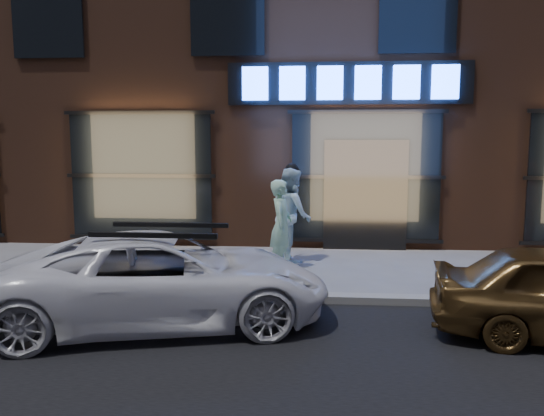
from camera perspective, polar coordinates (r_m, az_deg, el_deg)
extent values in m
plane|color=slate|center=(8.13, 12.34, -10.02)|extent=(90.00, 90.00, 0.00)
cube|color=gray|center=(8.11, 12.35, -9.62)|extent=(60.00, 0.25, 0.12)
cube|color=#54301E|center=(15.94, 8.93, 16.66)|extent=(30.00, 8.00, 10.00)
cube|color=black|center=(11.72, 8.25, 13.15)|extent=(5.20, 0.06, 0.90)
cube|color=black|center=(11.72, 9.99, 1.36)|extent=(1.80, 0.10, 2.40)
cube|color=#FFBF72|center=(12.33, -13.84, 3.41)|extent=(3.00, 0.04, 2.60)
cube|color=black|center=(12.30, -13.90, 3.40)|extent=(3.20, 0.06, 2.80)
cube|color=#FFBF72|center=(11.74, 10.01, 3.33)|extent=(3.00, 0.04, 2.60)
cube|color=black|center=(11.70, 10.03, 3.31)|extent=(3.20, 0.06, 2.80)
cube|color=black|center=(13.30, -23.00, 18.05)|extent=(1.60, 0.06, 1.60)
cube|color=black|center=(12.07, -4.82, 19.76)|extent=(1.60, 0.06, 1.60)
cube|color=black|center=(12.09, 15.42, 19.51)|extent=(1.60, 0.06, 1.60)
cube|color=#2659FF|center=(11.70, -1.82, 13.23)|extent=(0.55, 0.12, 0.70)
cube|color=#2659FF|center=(11.64, 2.20, 13.26)|extent=(0.55, 0.12, 0.70)
cube|color=#2659FF|center=(11.63, 6.25, 13.22)|extent=(0.55, 0.12, 0.70)
cube|color=#2659FF|center=(11.68, 10.28, 13.13)|extent=(0.55, 0.12, 0.70)
cube|color=#2659FF|center=(11.78, 14.26, 12.97)|extent=(0.55, 0.12, 0.70)
cube|color=#2659FF|center=(11.93, 18.14, 12.76)|extent=(0.55, 0.12, 0.70)
imported|color=#B1E9BC|center=(9.75, 1.01, -1.87)|extent=(0.45, 0.64, 1.68)
imported|color=white|center=(10.47, 2.14, -0.73)|extent=(0.96, 1.08, 1.86)
imported|color=white|center=(7.13, -11.60, -7.45)|extent=(4.66, 2.96, 1.20)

